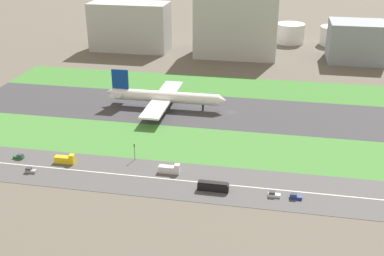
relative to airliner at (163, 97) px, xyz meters
The scene contains 21 objects.
ground_plane 36.73m from the airliner, ahead, with size 800.00×800.00×0.00m, color #5B564C.
runway 36.72m from the airliner, ahead, with size 280.00×46.00×0.10m, color #38383D.
grass_median_north 55.04m from the airliner, 48.56° to the left, with size 280.00×36.00×0.10m, color #3D7A33.
grass_median_south 55.04m from the airliner, 48.56° to the right, with size 280.00×36.00×0.10m, color #427F38.
highway 81.72m from the airliner, 63.62° to the right, with size 280.00×28.00×0.10m, color #4C4C4F.
highway_centerline 81.71m from the airliner, 63.62° to the right, with size 266.00×0.50×0.01m, color silver.
airliner is the anchor object (origin of this frame).
truck_0 70.88m from the airliner, 74.01° to the right, with size 8.40×2.50×4.00m.
car_1 98.82m from the airliner, 52.23° to the right, with size 4.40×1.80×2.00m.
bus_0 86.98m from the airliner, 63.88° to the right, with size 11.60×2.50×3.50m.
truck_1 72.47m from the airliner, 109.92° to the right, with size 8.40×2.50×4.00m.
car_3 103.70m from the airliner, 48.86° to the right, with size 4.40×1.80×2.00m.
car_0 82.04m from the airliner, 123.84° to the right, with size 4.40×1.80×2.00m.
car_2 85.69m from the airliner, 114.21° to the right, with size 4.40×1.80×2.00m.
traffic_light 60.09m from the airliner, 87.57° to the right, with size 0.36×0.50×7.20m.
terminal_building 126.58m from the airliner, 115.26° to the left, with size 58.35×26.04×35.44m, color #B2B2B7.
hangar_building 118.34m from the airliner, 76.82° to the left, with size 58.20×36.10×46.85m, color #B2B2B7.
office_tower 158.68m from the airliner, 45.99° to the left, with size 37.47×31.66×27.35m, color gray.
fuel_tank_west 163.57m from the airliner, 76.46° to the left, with size 20.25×20.25×17.91m, color silver.
fuel_tank_centre 171.96m from the airliner, 67.62° to the left, with size 22.70×22.70×15.34m, color silver.
fuel_tank_east 188.06m from the airliner, 57.73° to the left, with size 23.46×23.46×14.30m, color silver.
Camera 1 is at (22.61, -227.76, 92.64)m, focal length 44.31 mm.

